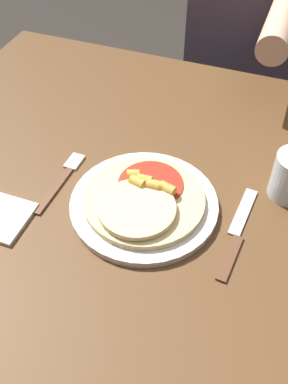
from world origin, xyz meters
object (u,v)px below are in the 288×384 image
at_px(knife, 237,233).
at_px(dining_table, 158,229).
at_px(fork, 63,178).
at_px(plate, 144,204).
at_px(person_diner, 247,43).
at_px(pizza, 143,199).

bearing_deg(knife, dining_table, 165.77).
bearing_deg(knife, fork, 177.15).
relative_size(dining_table, plate, 4.30).
bearing_deg(knife, person_diner, 99.34).
distance_m(dining_table, pizza, 0.13).
height_order(dining_table, pizza, pizza).
distance_m(plate, pizza, 0.02).
height_order(plate, pizza, pizza).
bearing_deg(plate, fork, 175.75).
bearing_deg(dining_table, knife, -14.23).
xyz_separation_m(pizza, person_diner, (0.05, 0.78, -0.07)).
distance_m(fork, knife, 0.35).
relative_size(dining_table, fork, 6.73).
relative_size(pizza, knife, 1.01).
relative_size(plate, knife, 1.24).
height_order(pizza, knife, pizza).
xyz_separation_m(plate, knife, (0.18, -0.00, -0.00)).
distance_m(pizza, person_diner, 0.78).
xyz_separation_m(dining_table, knife, (0.16, -0.04, 0.10)).
relative_size(dining_table, pizza, 5.27).
xyz_separation_m(dining_table, fork, (-0.19, -0.02, 0.10)).
bearing_deg(person_diner, pizza, -93.60).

